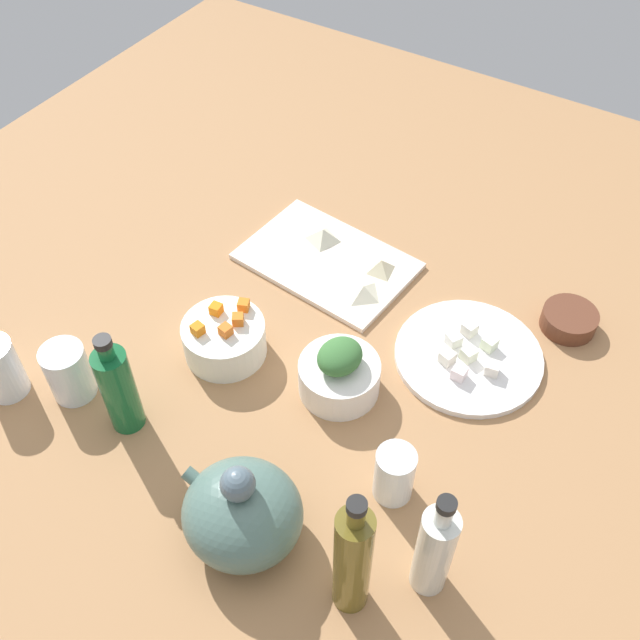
% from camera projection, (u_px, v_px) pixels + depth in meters
% --- Properties ---
extents(tabletop, '(1.90, 1.90, 0.03)m').
position_uv_depth(tabletop, '(320.00, 345.00, 1.28)').
color(tabletop, '#A5764B').
rests_on(tabletop, ground).
extents(cutting_board, '(0.33, 0.24, 0.01)m').
position_uv_depth(cutting_board, '(327.00, 261.00, 1.39)').
color(cutting_board, silver).
rests_on(cutting_board, tabletop).
extents(plate_tofu, '(0.25, 0.25, 0.01)m').
position_uv_depth(plate_tofu, '(468.00, 356.00, 1.24)').
color(plate_tofu, white).
rests_on(plate_tofu, tabletop).
extents(bowl_greens, '(0.13, 0.13, 0.06)m').
position_uv_depth(bowl_greens, '(339.00, 377.00, 1.18)').
color(bowl_greens, white).
rests_on(bowl_greens, tabletop).
extents(bowl_carrots, '(0.14, 0.14, 0.06)m').
position_uv_depth(bowl_carrots, '(224.00, 339.00, 1.23)').
color(bowl_carrots, white).
rests_on(bowl_carrots, tabletop).
extents(bowl_small_side, '(0.10, 0.10, 0.03)m').
position_uv_depth(bowl_small_side, '(569.00, 320.00, 1.28)').
color(bowl_small_side, brown).
rests_on(bowl_small_side, tabletop).
extents(teapot, '(0.18, 0.16, 0.16)m').
position_uv_depth(teapot, '(242.00, 513.00, 0.99)').
color(teapot, '#4E6C63').
rests_on(teapot, tabletop).
extents(bottle_0, '(0.05, 0.05, 0.25)m').
position_uv_depth(bottle_0, '(353.00, 560.00, 0.89)').
color(bottle_0, brown).
rests_on(bottle_0, tabletop).
extents(bottle_1, '(0.05, 0.05, 0.21)m').
position_uv_depth(bottle_1, '(435.00, 550.00, 0.92)').
color(bottle_1, silver).
rests_on(bottle_1, tabletop).
extents(bottle_2, '(0.05, 0.05, 0.20)m').
position_uv_depth(bottle_2, '(118.00, 389.00, 1.10)').
color(bottle_2, '#155C2F').
rests_on(bottle_2, tabletop).
extents(drinking_glass_0, '(0.06, 0.06, 0.09)m').
position_uv_depth(drinking_glass_0, '(394.00, 474.00, 1.04)').
color(drinking_glass_0, white).
rests_on(drinking_glass_0, tabletop).
extents(drinking_glass_1, '(0.07, 0.07, 0.10)m').
position_uv_depth(drinking_glass_1, '(69.00, 372.00, 1.16)').
color(drinking_glass_1, white).
rests_on(drinking_glass_1, tabletop).
extents(drinking_glass_2, '(0.07, 0.07, 0.11)m').
position_uv_depth(drinking_glass_2, '(0.00, 369.00, 1.16)').
color(drinking_glass_2, white).
rests_on(drinking_glass_2, tabletop).
extents(carrot_cube_0, '(0.02, 0.02, 0.02)m').
position_uv_depth(carrot_cube_0, '(238.00, 319.00, 1.20)').
color(carrot_cube_0, orange).
rests_on(carrot_cube_0, bowl_carrots).
extents(carrot_cube_1, '(0.02, 0.02, 0.02)m').
position_uv_depth(carrot_cube_1, '(226.00, 330.00, 1.19)').
color(carrot_cube_1, orange).
rests_on(carrot_cube_1, bowl_carrots).
extents(carrot_cube_2, '(0.02, 0.02, 0.02)m').
position_uv_depth(carrot_cube_2, '(198.00, 329.00, 1.19)').
color(carrot_cube_2, orange).
rests_on(carrot_cube_2, bowl_carrots).
extents(carrot_cube_3, '(0.02, 0.02, 0.02)m').
position_uv_depth(carrot_cube_3, '(244.00, 305.00, 1.22)').
color(carrot_cube_3, orange).
rests_on(carrot_cube_3, bowl_carrots).
extents(carrot_cube_4, '(0.02, 0.02, 0.02)m').
position_uv_depth(carrot_cube_4, '(216.00, 309.00, 1.22)').
color(carrot_cube_4, orange).
rests_on(carrot_cube_4, bowl_carrots).
extents(chopped_greens_mound, '(0.07, 0.08, 0.04)m').
position_uv_depth(chopped_greens_mound, '(340.00, 356.00, 1.14)').
color(chopped_greens_mound, '#396D35').
rests_on(chopped_greens_mound, bowl_greens).
extents(tofu_cube_0, '(0.03, 0.03, 0.02)m').
position_uv_depth(tofu_cube_0, '(454.00, 340.00, 1.24)').
color(tofu_cube_0, white).
rests_on(tofu_cube_0, plate_tofu).
extents(tofu_cube_1, '(0.03, 0.03, 0.02)m').
position_uv_depth(tofu_cube_1, '(490.00, 343.00, 1.23)').
color(tofu_cube_1, '#E8F2CC').
rests_on(tofu_cube_1, plate_tofu).
extents(tofu_cube_2, '(0.03, 0.03, 0.02)m').
position_uv_depth(tofu_cube_2, '(469.00, 354.00, 1.22)').
color(tofu_cube_2, white).
rests_on(tofu_cube_2, plate_tofu).
extents(tofu_cube_3, '(0.03, 0.03, 0.02)m').
position_uv_depth(tofu_cube_3, '(493.00, 368.00, 1.20)').
color(tofu_cube_3, silver).
rests_on(tofu_cube_3, plate_tofu).
extents(tofu_cube_4, '(0.02, 0.02, 0.02)m').
position_uv_depth(tofu_cube_4, '(459.00, 373.00, 1.19)').
color(tofu_cube_4, white).
rests_on(tofu_cube_4, plate_tofu).
extents(tofu_cube_5, '(0.03, 0.03, 0.02)m').
position_uv_depth(tofu_cube_5, '(447.00, 357.00, 1.21)').
color(tofu_cube_5, white).
rests_on(tofu_cube_5, plate_tofu).
extents(tofu_cube_6, '(0.03, 0.03, 0.02)m').
position_uv_depth(tofu_cube_6, '(470.00, 329.00, 1.26)').
color(tofu_cube_6, white).
rests_on(tofu_cube_6, plate_tofu).
extents(dumpling_0, '(0.06, 0.06, 0.03)m').
position_uv_depth(dumpling_0, '(381.00, 265.00, 1.36)').
color(dumpling_0, beige).
rests_on(dumpling_0, cutting_board).
extents(dumpling_1, '(0.07, 0.07, 0.03)m').
position_uv_depth(dumpling_1, '(323.00, 235.00, 1.41)').
color(dumpling_1, beige).
rests_on(dumpling_1, cutting_board).
extents(dumpling_2, '(0.06, 0.06, 0.02)m').
position_uv_depth(dumpling_2, '(363.00, 290.00, 1.32)').
color(dumpling_2, beige).
rests_on(dumpling_2, cutting_board).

